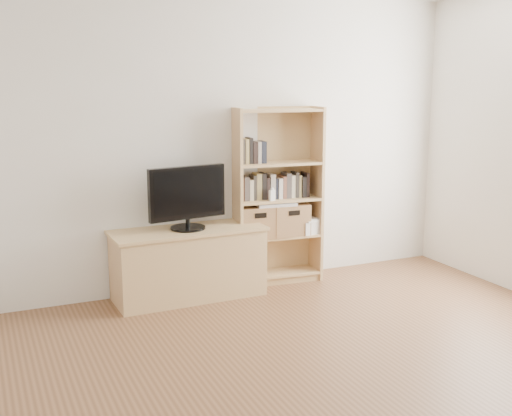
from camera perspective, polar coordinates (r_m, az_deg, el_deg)
floor at (r=3.95m, az=11.33°, el=-16.91°), size 4.50×5.00×0.01m
back_wall at (r=5.72m, az=-2.77°, el=5.83°), size 4.50×0.02×2.60m
tv_stand at (r=5.55m, az=-6.00°, el=-5.03°), size 1.28×0.51×0.58m
bookshelf at (r=5.84m, az=1.95°, el=1.05°), size 0.83×0.35×1.61m
television at (r=5.41m, az=-6.13°, el=0.94°), size 0.69×0.15×0.54m
books_row_mid at (r=5.84m, az=1.89°, el=1.87°), size 0.75×0.18×0.20m
books_row_upper at (r=5.74m, az=0.24°, el=5.07°), size 0.40×0.16×0.21m
baby_monitor at (r=5.72m, az=1.44°, el=1.14°), size 0.05×0.04×0.10m
basket_left at (r=5.81m, az=-0.03°, el=-1.18°), size 0.37×0.32×0.28m
basket_right at (r=5.92m, az=2.84°, el=-0.96°), size 0.36×0.30×0.28m
laptop at (r=5.82m, az=1.66°, el=0.42°), size 0.39×0.30×0.03m
magazine_stack at (r=6.00m, az=4.41°, el=-1.60°), size 0.22×0.28×0.12m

